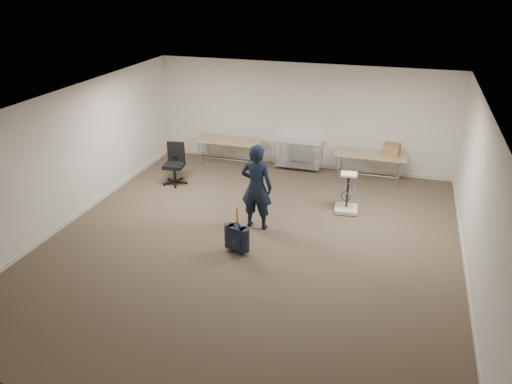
% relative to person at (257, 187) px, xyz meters
% --- Properties ---
extents(ground, '(9.00, 9.00, 0.00)m').
position_rel_person_xyz_m(ground, '(0.11, -0.68, -0.91)').
color(ground, '#483B2C').
rests_on(ground, ground).
extents(room_shell, '(8.00, 9.00, 9.00)m').
position_rel_person_xyz_m(room_shell, '(0.11, 0.70, -0.86)').
color(room_shell, silver).
rests_on(room_shell, ground).
extents(folding_table_left, '(1.80, 0.75, 0.73)m').
position_rel_person_xyz_m(folding_table_left, '(-1.79, 3.27, -0.24)').
color(folding_table_left, '#9D8160').
rests_on(folding_table_left, ground).
extents(folding_table_right, '(1.80, 0.75, 0.73)m').
position_rel_person_xyz_m(folding_table_right, '(2.01, 3.27, -0.24)').
color(folding_table_right, '#9D8160').
rests_on(folding_table_right, ground).
extents(wire_shelf, '(1.22, 0.47, 0.80)m').
position_rel_person_xyz_m(wire_shelf, '(0.11, 3.52, -0.47)').
color(wire_shelf, silver).
rests_on(wire_shelf, ground).
extents(person, '(0.68, 0.46, 1.83)m').
position_rel_person_xyz_m(person, '(0.00, 0.00, 0.00)').
color(person, black).
rests_on(person, ground).
extents(suitcase, '(0.38, 0.28, 0.94)m').
position_rel_person_xyz_m(suitcase, '(-0.05, -1.12, -0.60)').
color(suitcase, black).
rests_on(suitcase, ground).
extents(office_chair, '(0.63, 0.63, 1.04)m').
position_rel_person_xyz_m(office_chair, '(-2.66, 1.66, -0.60)').
color(office_chair, black).
rests_on(office_chair, ground).
extents(equipment_cart, '(0.55, 0.55, 0.92)m').
position_rel_person_xyz_m(equipment_cart, '(1.71, 1.28, -0.67)').
color(equipment_cart, beige).
rests_on(equipment_cart, ground).
extents(cardboard_box, '(0.45, 0.37, 0.30)m').
position_rel_person_xyz_m(cardboard_box, '(2.51, 3.32, -0.04)').
color(cardboard_box, '#996A47').
rests_on(cardboard_box, folding_table_right).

